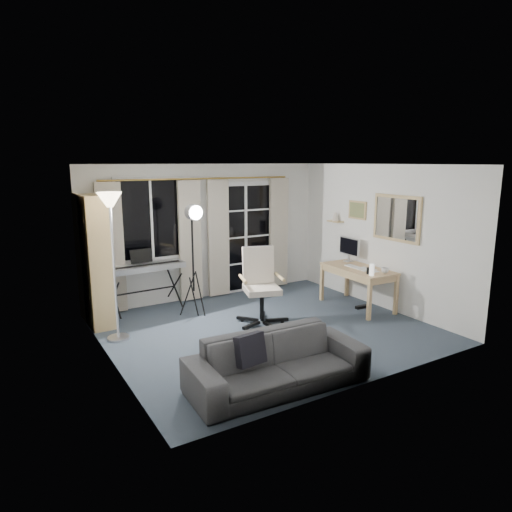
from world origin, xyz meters
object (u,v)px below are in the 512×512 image
Objects in this scene: bookshelf at (91,264)px; sofa at (277,354)px; office_chair at (260,279)px; studio_light at (194,226)px; monitor at (349,247)px; keyboard_piano at (144,269)px; desk at (358,273)px; torchiere_lamp at (111,222)px; mug at (385,270)px.

bookshelf reaches higher than sofa.
bookshelf reaches higher than office_chair.
studio_light is 2.84m from sofa.
studio_light reaches higher than monitor.
desk is at bearing -29.45° from keyboard_piano.
torchiere_lamp reaches higher than bookshelf.
sofa is at bearing -98.44° from office_chair.
keyboard_piano is 3.56m from monitor.
bookshelf is 1.63m from studio_light.
mug is (0.10, -0.50, 0.14)m from desk.
office_chair is 10.32× the size of mug.
torchiere_lamp is at bearing 119.30° from sofa.
mug is at bearing -93.74° from monitor.
office_chair is 0.89× the size of desk.
desk is at bearing -21.84° from bookshelf.
sofa is (-0.93, -1.89, -0.30)m from office_chair.
torchiere_lamp is at bearing -173.26° from office_chair.
office_chair is at bearing -30.71° from bookshelf.
mug is (4.10, -1.97, -0.19)m from bookshelf.
bookshelf is at bearing 99.29° from torchiere_lamp.
monitor is (0.20, 0.45, 0.35)m from desk.
keyboard_piano is at bearing 126.15° from studio_light.
torchiere_lamp is 1.51× the size of keyboard_piano.
sofa is (0.45, -3.25, -0.35)m from keyboard_piano.
mug is (1.89, -0.74, 0.06)m from office_chair.
monitor is (1.99, 0.21, 0.26)m from office_chair.
studio_light is at bearing -48.13° from keyboard_piano.
monitor is (4.07, -0.20, -0.70)m from torchiere_lamp.
torchiere_lamp is at bearing 163.89° from mug.
monitor reaches higher than desk.
studio_light is 0.91× the size of sofa.
torchiere_lamp is 4.13m from monitor.
studio_light is 2.86m from desk.
monitor is at bearing 68.46° from desk.
studio_light is at bearing 13.49° from torchiere_lamp.
bookshelf is 1.08× the size of studio_light.
torchiere_lamp is 4.11× the size of monitor.
studio_light reaches higher than keyboard_piano.
monitor is at bearing -15.32° from bookshelf.
bookshelf is at bearing 168.46° from monitor.
keyboard_piano reaches higher than mug.
monitor is 0.25× the size of sofa.
office_chair is 2.02m from monitor.
studio_light is (1.32, 0.32, -0.17)m from torchiere_lamp.
office_chair is 2.35× the size of monitor.
torchiere_lamp is 1.01× the size of sofa.
bookshelf is 1.69× the size of office_chair.
bookshelf is 0.86m from keyboard_piano.
keyboard_piano is 0.74× the size of studio_light.
office_chair reaches higher than monitor.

